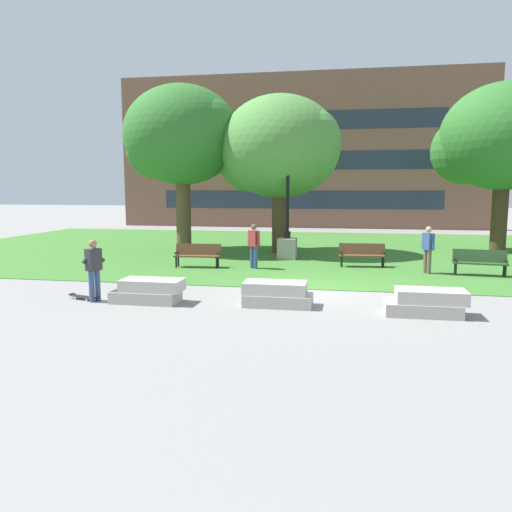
# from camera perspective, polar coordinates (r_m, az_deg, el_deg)

# --- Properties ---
(ground_plane) EXTENTS (140.00, 140.00, 0.00)m
(ground_plane) POSITION_cam_1_polar(r_m,az_deg,el_deg) (15.38, 6.87, -3.88)
(ground_plane) COLOR gray
(grass_lawn) EXTENTS (40.00, 20.00, 0.02)m
(grass_lawn) POSITION_cam_1_polar(r_m,az_deg,el_deg) (25.25, 8.23, 0.67)
(grass_lawn) COLOR #3D752D
(grass_lawn) RESTS_ON ground
(concrete_block_center) EXTENTS (1.92, 0.90, 0.64)m
(concrete_block_center) POSITION_cam_1_polar(r_m,az_deg,el_deg) (13.92, -12.14, -3.95)
(concrete_block_center) COLOR #B2ADA3
(concrete_block_center) RESTS_ON ground
(concrete_block_left) EXTENTS (1.81, 0.90, 0.64)m
(concrete_block_left) POSITION_cam_1_polar(r_m,az_deg,el_deg) (13.23, 2.38, -4.39)
(concrete_block_left) COLOR #B2ADA3
(concrete_block_left) RESTS_ON ground
(concrete_block_right) EXTENTS (1.92, 0.90, 0.64)m
(concrete_block_right) POSITION_cam_1_polar(r_m,az_deg,el_deg) (12.94, 18.88, -5.08)
(concrete_block_right) COLOR #B2ADA3
(concrete_block_right) RESTS_ON ground
(person_skateboarder) EXTENTS (0.48, 0.55, 1.71)m
(person_skateboarder) POSITION_cam_1_polar(r_m,az_deg,el_deg) (14.31, -18.05, -1.14)
(person_skateboarder) COLOR #384C7A
(person_skateboarder) RESTS_ON ground
(skateboard) EXTENTS (1.03, 0.51, 0.14)m
(skateboard) POSITION_cam_1_polar(r_m,az_deg,el_deg) (14.75, -19.08, -4.42)
(skateboard) COLOR black
(skateboard) RESTS_ON ground
(park_bench_near_left) EXTENTS (1.85, 0.75, 0.90)m
(park_bench_near_left) POSITION_cam_1_polar(r_m,az_deg,el_deg) (19.35, 24.21, -0.50)
(park_bench_near_left) COLOR #284723
(park_bench_near_left) RESTS_ON grass_lawn
(park_bench_near_right) EXTENTS (1.83, 0.65, 0.90)m
(park_bench_near_right) POSITION_cam_1_polar(r_m,az_deg,el_deg) (20.09, 12.03, 0.29)
(park_bench_near_right) COLOR brown
(park_bench_near_right) RESTS_ON grass_lawn
(park_bench_far_left) EXTENTS (1.83, 0.66, 0.90)m
(park_bench_far_left) POSITION_cam_1_polar(r_m,az_deg,el_deg) (19.66, -6.68, 0.25)
(park_bench_far_left) COLOR brown
(park_bench_far_left) RESTS_ON grass_lawn
(lamp_post_left) EXTENTS (1.32, 0.80, 5.43)m
(lamp_post_left) POSITION_cam_1_polar(r_m,az_deg,el_deg) (21.76, 3.60, 2.52)
(lamp_post_left) COLOR gray
(lamp_post_left) RESTS_ON grass_lawn
(tree_near_left) EXTENTS (5.92, 5.64, 7.39)m
(tree_near_left) POSITION_cam_1_polar(r_m,az_deg,el_deg) (23.97, 2.60, 12.16)
(tree_near_left) COLOR #4C3823
(tree_near_left) RESTS_ON grass_lawn
(tree_near_right) EXTENTS (6.15, 5.86, 7.95)m
(tree_near_right) POSITION_cam_1_polar(r_m,az_deg,el_deg) (26.63, 26.36, 11.94)
(tree_near_right) COLOR #42301E
(tree_near_right) RESTS_ON grass_lawn
(tree_far_left) EXTENTS (5.86, 5.58, 7.98)m
(tree_far_left) POSITION_cam_1_polar(r_m,az_deg,el_deg) (24.94, -8.59, 13.31)
(tree_far_left) COLOR brown
(tree_far_left) RESTS_ON grass_lawn
(person_bystander_near_lawn) EXTENTS (0.44, 0.57, 1.71)m
(person_bystander_near_lawn) POSITION_cam_1_polar(r_m,az_deg,el_deg) (19.04, 19.05, 0.98)
(person_bystander_near_lawn) COLOR brown
(person_bystander_near_lawn) RESTS_ON grass_lawn
(person_bystander_far_lawn) EXTENTS (0.60, 0.50, 1.71)m
(person_bystander_far_lawn) POSITION_cam_1_polar(r_m,az_deg,el_deg) (19.11, -0.25, 1.43)
(person_bystander_far_lawn) COLOR #384C7A
(person_bystander_far_lawn) RESTS_ON grass_lawn
(building_facade_distant) EXTENTS (28.87, 1.03, 11.87)m
(building_facade_distant) POSITION_cam_1_polar(r_m,az_deg,el_deg) (39.81, 5.02, 11.82)
(building_facade_distant) COLOR brown
(building_facade_distant) RESTS_ON ground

